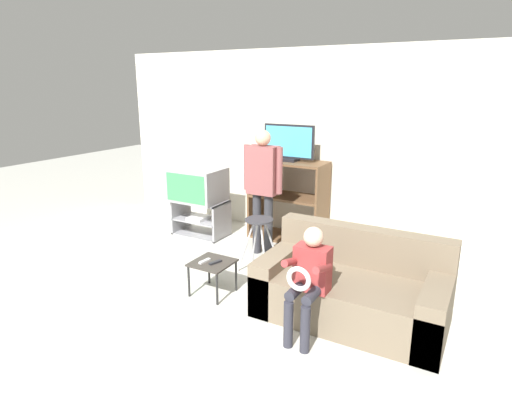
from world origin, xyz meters
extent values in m
plane|color=beige|center=(0.00, 0.00, 0.00)|extent=(18.00, 18.00, 0.00)
cube|color=silver|center=(0.00, 3.31, 1.30)|extent=(6.40, 0.06, 2.60)
cube|color=#939399|center=(-1.36, 2.51, 0.01)|extent=(0.77, 0.44, 0.02)
cube|color=#939399|center=(-1.36, 2.51, 0.23)|extent=(0.74, 0.44, 0.02)
cube|color=#939399|center=(-1.36, 2.51, 0.50)|extent=(0.77, 0.44, 0.02)
cube|color=#939399|center=(-1.73, 2.51, 0.25)|extent=(0.03, 0.44, 0.51)
cube|color=#939399|center=(-0.99, 2.51, 0.25)|extent=(0.03, 0.44, 0.51)
cube|color=white|center=(-1.36, 2.46, 0.26)|extent=(0.24, 0.28, 0.05)
cube|color=#9E9EA3|center=(-1.39, 2.50, 0.74)|extent=(0.72, 0.55, 0.47)
cube|color=#3FA559|center=(-1.39, 2.22, 0.74)|extent=(0.64, 0.01, 0.39)
cube|color=brown|center=(-0.71, 2.99, 0.56)|extent=(0.03, 0.50, 1.11)
cube|color=brown|center=(0.31, 2.99, 0.56)|extent=(0.03, 0.50, 1.11)
cube|color=brown|center=(-0.20, 2.99, 0.02)|extent=(0.98, 0.50, 0.03)
cube|color=brown|center=(-0.20, 2.99, 0.61)|extent=(0.98, 0.50, 0.03)
cube|color=brown|center=(-0.20, 2.99, 1.10)|extent=(0.98, 0.50, 0.03)
cube|color=#9E7A4C|center=(-0.38, 2.91, 0.74)|extent=(0.18, 0.04, 0.22)
cube|color=black|center=(-0.21, 2.98, 1.13)|extent=(0.25, 0.20, 0.04)
cube|color=black|center=(-0.21, 2.98, 1.38)|extent=(0.72, 0.04, 0.45)
cube|color=#4CB7E0|center=(-0.21, 2.96, 1.38)|extent=(0.67, 0.01, 0.40)
cylinder|color=#B7B7BC|center=(-0.15, 1.76, 0.30)|extent=(0.18, 0.15, 0.61)
cylinder|color=#B7B7BC|center=(0.08, 1.76, 0.30)|extent=(0.18, 0.15, 0.61)
cylinder|color=#B7B7BC|center=(-0.15, 1.97, 0.30)|extent=(0.18, 0.15, 0.61)
cylinder|color=#B7B7BC|center=(0.08, 1.97, 0.30)|extent=(0.18, 0.15, 0.61)
cylinder|color=#333338|center=(-0.03, 1.87, 0.61)|extent=(0.33, 0.33, 0.02)
cube|color=#38332D|center=(-0.16, 1.10, 0.35)|extent=(0.40, 0.40, 0.02)
cylinder|color=black|center=(-0.33, 0.93, 0.17)|extent=(0.02, 0.02, 0.34)
cylinder|color=black|center=(0.02, 0.93, 0.17)|extent=(0.02, 0.02, 0.34)
cylinder|color=black|center=(-0.33, 1.28, 0.17)|extent=(0.02, 0.02, 0.34)
cylinder|color=black|center=(0.02, 1.28, 0.17)|extent=(0.02, 0.02, 0.34)
cube|color=#232328|center=(-0.11, 1.09, 0.37)|extent=(0.08, 0.15, 0.02)
cube|color=silver|center=(-0.22, 1.06, 0.37)|extent=(0.06, 0.15, 0.02)
cube|color=#756651|center=(1.23, 1.34, 0.20)|extent=(1.68, 0.90, 0.41)
cube|color=#756651|center=(1.23, 1.69, 0.60)|extent=(1.68, 0.20, 0.38)
cube|color=#756651|center=(0.50, 1.34, 0.26)|extent=(0.22, 0.90, 0.53)
cube|color=#756651|center=(1.97, 1.34, 0.26)|extent=(0.22, 0.90, 0.53)
cylinder|color=#2D2D33|center=(-0.32, 2.31, 0.40)|extent=(0.11, 0.11, 0.80)
cylinder|color=#2D2D33|center=(-0.15, 2.31, 0.40)|extent=(0.11, 0.11, 0.80)
cube|color=#8C4C4C|center=(-0.23, 2.31, 1.10)|extent=(0.38, 0.20, 0.60)
cylinder|color=#8C4C4C|center=(-0.46, 2.31, 1.11)|extent=(0.08, 0.08, 0.57)
cylinder|color=#8C4C4C|center=(-0.01, 2.31, 1.11)|extent=(0.08, 0.08, 0.57)
sphere|color=#DBAD89|center=(-0.23, 2.31, 1.49)|extent=(0.19, 0.19, 0.19)
cylinder|color=#2D2D38|center=(0.93, 0.65, 0.20)|extent=(0.08, 0.08, 0.41)
cylinder|color=#2D2D38|center=(1.08, 0.65, 0.20)|extent=(0.08, 0.08, 0.41)
cylinder|color=#2D2D38|center=(0.93, 0.80, 0.45)|extent=(0.09, 0.30, 0.09)
cylinder|color=#2D2D38|center=(1.08, 0.80, 0.45)|extent=(0.09, 0.30, 0.09)
cube|color=#993333|center=(1.00, 0.95, 0.61)|extent=(0.30, 0.17, 0.40)
cylinder|color=#993333|center=(0.87, 0.82, 0.68)|extent=(0.06, 0.31, 0.14)
cylinder|color=#993333|center=(1.14, 0.82, 0.68)|extent=(0.06, 0.31, 0.14)
sphere|color=beige|center=(1.00, 0.95, 0.89)|extent=(0.17, 0.17, 0.17)
torus|color=white|center=(1.00, 0.67, 0.63)|extent=(0.21, 0.04, 0.21)
camera|label=1|loc=(2.25, -2.21, 2.13)|focal=30.00mm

